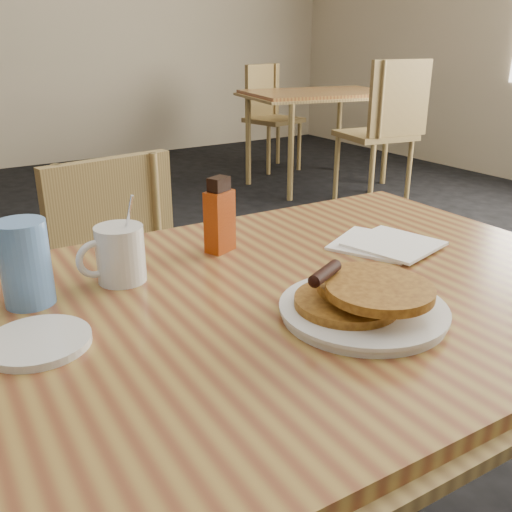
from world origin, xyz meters
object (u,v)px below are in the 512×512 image
at_px(main_table, 276,314).
at_px(blue_tumbler, 25,263).
at_px(chair_neighbor_far, 268,107).
at_px(syrup_bottle, 220,217).
at_px(neighbor_table, 319,97).
at_px(chair_neighbor_near, 386,120).
at_px(chair_main_far, 128,285).
at_px(pancake_plate, 364,302).
at_px(coffee_mug, 119,253).

xyz_separation_m(main_table, blue_tumbler, (-0.37, 0.19, 0.11)).
height_order(chair_neighbor_far, syrup_bottle, chair_neighbor_far).
relative_size(main_table, neighbor_table, 1.04).
height_order(chair_neighbor_near, blue_tumbler, chair_neighbor_near).
bearing_deg(chair_main_far, pancake_plate, -92.35).
relative_size(chair_main_far, coffee_mug, 5.23).
relative_size(pancake_plate, coffee_mug, 1.64).
relative_size(syrup_bottle, blue_tumbler, 1.09).
bearing_deg(syrup_bottle, chair_neighbor_far, 32.74).
bearing_deg(chair_neighbor_far, coffee_mug, -140.80).
bearing_deg(chair_neighbor_far, blue_tumbler, -142.36).
distance_m(main_table, chair_main_far, 0.73).
height_order(coffee_mug, syrup_bottle, coffee_mug).
bearing_deg(chair_main_far, syrup_bottle, -93.09).
distance_m(pancake_plate, blue_tumbler, 0.55).
distance_m(syrup_bottle, blue_tumbler, 0.39).
xyz_separation_m(main_table, chair_neighbor_far, (2.47, 3.68, -0.16)).
xyz_separation_m(chair_neighbor_near, blue_tumbler, (-2.82, -1.99, 0.21)).
height_order(chair_neighbor_far, pancake_plate, chair_neighbor_far).
relative_size(chair_neighbor_near, syrup_bottle, 6.53).
bearing_deg(syrup_bottle, pancake_plate, -105.04).
bearing_deg(chair_neighbor_near, pancake_plate, -125.23).
height_order(neighbor_table, chair_main_far, chair_main_far).
height_order(chair_neighbor_near, pancake_plate, chair_neighbor_near).
bearing_deg(blue_tumbler, chair_neighbor_far, 50.94).
height_order(chair_main_far, syrup_bottle, syrup_bottle).
xyz_separation_m(chair_neighbor_near, coffee_mug, (-2.66, -1.98, 0.20)).
bearing_deg(neighbor_table, pancake_plate, -127.70).
bearing_deg(neighbor_table, chair_neighbor_far, 87.93).
bearing_deg(pancake_plate, blue_tumbler, 142.27).
distance_m(neighbor_table, syrup_bottle, 3.62).
bearing_deg(main_table, pancake_plate, -64.67).
bearing_deg(coffee_mug, pancake_plate, -46.22).
distance_m(chair_neighbor_far, pancake_plate, 4.52).
bearing_deg(chair_neighbor_near, chair_main_far, -138.66).
distance_m(pancake_plate, syrup_bottle, 0.39).
height_order(chair_main_far, chair_neighbor_far, chair_neighbor_far).
relative_size(chair_main_far, chair_neighbor_near, 0.84).
relative_size(neighbor_table, syrup_bottle, 8.28).
height_order(neighbor_table, pancake_plate, pancake_plate).
distance_m(main_table, syrup_bottle, 0.26).
xyz_separation_m(chair_neighbor_far, coffee_mug, (-2.67, -3.48, 0.25)).
xyz_separation_m(main_table, neighbor_table, (2.44, 2.92, -0.00)).
xyz_separation_m(neighbor_table, chair_main_far, (-2.46, -2.22, -0.20)).
bearing_deg(chair_neighbor_near, neighbor_table, 101.34).
distance_m(chair_neighbor_near, pancake_plate, 3.33).
height_order(main_table, coffee_mug, coffee_mug).
height_order(main_table, chair_neighbor_near, chair_neighbor_near).
bearing_deg(chair_neighbor_near, main_table, -127.86).
bearing_deg(main_table, syrup_bottle, 84.62).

